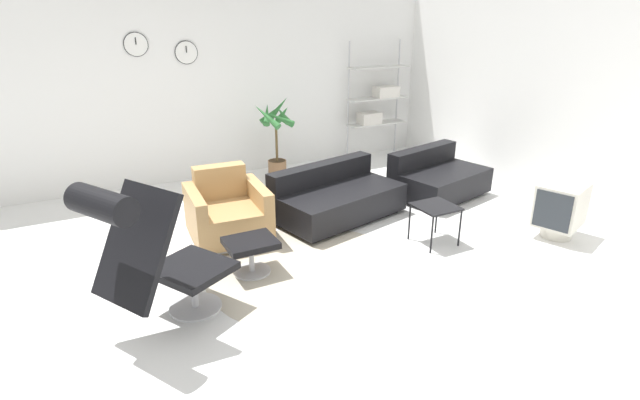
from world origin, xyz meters
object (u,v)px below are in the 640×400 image
at_px(lounge_chair, 148,245).
at_px(potted_plant, 276,139).
at_px(side_table, 436,210).
at_px(shelf_unit, 377,101).
at_px(ottoman, 251,249).
at_px(armchair_red, 227,214).
at_px(crt_television, 560,208).
at_px(couch_second, 437,179).
at_px(couch_low, 336,199).

distance_m(lounge_chair, potted_plant, 3.82).
relative_size(side_table, shelf_unit, 0.23).
bearing_deg(potted_plant, lounge_chair, -127.00).
relative_size(lounge_chair, side_table, 2.98).
bearing_deg(side_table, shelf_unit, 67.24).
distance_m(ottoman, shelf_unit, 4.42).
height_order(ottoman, potted_plant, potted_plant).
height_order(armchair_red, side_table, armchair_red).
distance_m(lounge_chair, crt_television, 4.30).
distance_m(armchair_red, shelf_unit, 3.88).
relative_size(potted_plant, shelf_unit, 0.64).
relative_size(ottoman, shelf_unit, 0.25).
xyz_separation_m(ottoman, armchair_red, (0.04, 0.85, 0.03)).
bearing_deg(crt_television, potted_plant, 11.05).
bearing_deg(potted_plant, crt_television, -59.05).
xyz_separation_m(armchair_red, shelf_unit, (3.26, 2.00, 0.66)).
relative_size(couch_second, side_table, 3.21).
distance_m(armchair_red, couch_second, 2.92).
distance_m(side_table, potted_plant, 2.87).
distance_m(couch_second, shelf_unit, 2.15).
bearing_deg(potted_plant, armchair_red, -127.86).
xyz_separation_m(lounge_chair, couch_second, (3.94, 1.40, -0.52)).
bearing_deg(potted_plant, couch_second, -45.10).
distance_m(ottoman, potted_plant, 2.84).
xyz_separation_m(lounge_chair, potted_plant, (2.30, 3.05, -0.14)).
distance_m(couch_low, potted_plant, 1.72).
bearing_deg(potted_plant, couch_low, -87.64).
distance_m(couch_second, potted_plant, 2.36).
bearing_deg(potted_plant, shelf_unit, 10.28).
xyz_separation_m(ottoman, potted_plant, (1.32, 2.50, 0.36)).
bearing_deg(lounge_chair, couch_low, 90.73).
bearing_deg(ottoman, couch_second, 15.96).
bearing_deg(couch_low, ottoman, 17.62).
distance_m(couch_second, side_table, 1.51).
xyz_separation_m(side_table, potted_plant, (-0.66, 2.78, 0.23)).
xyz_separation_m(armchair_red, crt_television, (3.25, -1.65, 0.06)).
distance_m(potted_plant, shelf_unit, 2.04).
height_order(couch_second, side_table, couch_second).
bearing_deg(ottoman, potted_plant, 62.17).
bearing_deg(potted_plant, ottoman, -117.83).
distance_m(side_table, crt_television, 1.41).
bearing_deg(ottoman, crt_television, -13.61).
xyz_separation_m(lounge_chair, ottoman, (0.98, 0.55, -0.50)).
height_order(couch_second, potted_plant, potted_plant).
bearing_deg(side_table, armchair_red, 149.54).
distance_m(crt_television, shelf_unit, 3.70).
bearing_deg(side_table, crt_television, -21.28).
xyz_separation_m(couch_low, couch_second, (1.57, 0.02, -0.00)).
bearing_deg(shelf_unit, armchair_red, -148.43).
bearing_deg(crt_television, side_table, 48.82).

